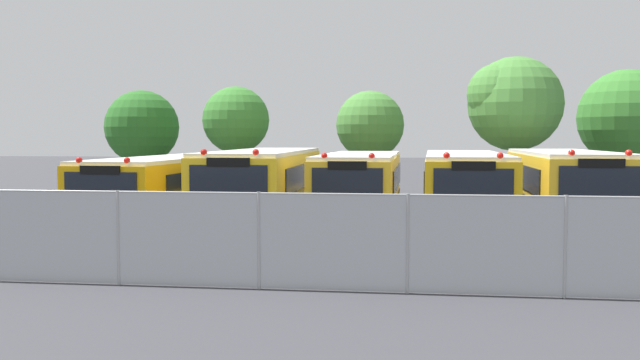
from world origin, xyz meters
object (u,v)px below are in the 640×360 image
school_bus_0 (173,187)px  school_bus_1 (266,185)px  school_bus_3 (464,187)px  tree_1 (236,118)px  traffic_cone (373,264)px  school_bus_4 (564,187)px  school_bus_2 (361,187)px  tree_4 (627,116)px  tree_3 (511,102)px  tree_0 (142,126)px  tree_2 (370,126)px

school_bus_0 → school_bus_1: size_ratio=1.02×
school_bus_1 → school_bus_3: size_ratio=1.05×
tree_1 → traffic_cone: size_ratio=10.67×
school_bus_3 → tree_1: 14.12m
school_bus_1 → school_bus_4: (9.84, 0.30, -0.01)m
school_bus_2 → tree_4: bearing=-137.0°
school_bus_3 → tree_3: tree_3 is taller
school_bus_0 → tree_1: 9.85m
school_bus_0 → tree_0: size_ratio=2.03×
school_bus_2 → school_bus_3: 3.41m
school_bus_0 → tree_1: size_ratio=2.01×
school_bus_0 → tree_4: size_ratio=1.78×
tree_1 → tree_2: 6.49m
school_bus_2 → tree_3: (6.06, 8.19, 3.22)m
school_bus_0 → tree_3: (12.63, 8.20, 3.27)m
tree_3 → school_bus_4: bearing=-86.1°
traffic_cone → tree_0: bearing=124.4°
school_bus_4 → tree_3: bearing=-84.7°
tree_4 → tree_2: bearing=-174.7°
school_bus_2 → school_bus_4: school_bus_4 is taller
school_bus_4 → school_bus_1: bearing=3.1°
school_bus_3 → tree_3: size_ratio=1.57×
school_bus_3 → tree_2: 10.44m
school_bus_3 → school_bus_4: bearing=-178.0°
school_bus_3 → school_bus_4: 3.21m
school_bus_2 → tree_1: 11.91m
school_bus_4 → tree_4: tree_4 is taller
school_bus_4 → traffic_cone: (-5.78, -8.11, -1.18)m
traffic_cone → tree_2: bearing=93.6°
school_bus_1 → school_bus_3: (6.63, 0.29, -0.04)m
school_bus_4 → tree_4: (5.06, 10.63, 2.59)m
tree_3 → school_bus_3: bearing=-107.9°
school_bus_4 → tree_2: bearing=-52.8°
school_bus_4 → school_bus_2: bearing=1.5°
tree_4 → traffic_cone: (-10.84, -18.74, -3.77)m
school_bus_0 → school_bus_4: size_ratio=1.14×
traffic_cone → tree_4: bearing=59.9°
tree_0 → tree_2: tree_0 is taller
school_bus_2 → school_bus_4: (6.62, 0.01, 0.05)m
school_bus_4 → tree_2: (-6.88, 9.52, 2.12)m
school_bus_0 → tree_3: tree_3 is taller
school_bus_2 → tree_3: tree_3 is taller
school_bus_4 → tree_0: tree_0 is taller
tree_0 → school_bus_1: bearing=-51.2°
tree_0 → tree_4: size_ratio=0.88×
tree_4 → school_bus_4: bearing=-115.5°
school_bus_3 → school_bus_4: (3.21, 0.01, 0.03)m
school_bus_2 → tree_4: 16.02m
school_bus_4 → tree_0: 21.55m
school_bus_0 → tree_4: bearing=-148.4°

